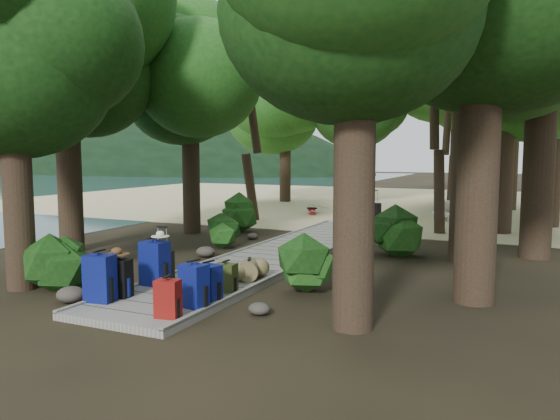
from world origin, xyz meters
The scene contains 49 objects.
ground centered at (0.00, 0.00, 0.00)m, with size 120.00×120.00×0.00m, color #2D2516.
sand_beach centered at (0.00, 16.00, 0.01)m, with size 40.00×22.00×0.02m, color #C2B783.
water_bay centered at (-32.00, 25.00, 0.00)m, with size 50.00×60.00×0.02m, color #26474F.
distant_hill centered at (-40.00, 48.00, 0.00)m, with size 32.00×16.00×12.00m, color black.
boardwalk centered at (0.00, 1.00, 0.06)m, with size 2.00×12.00×0.12m, color gray.
backpack_left_a centered at (-0.79, -4.23, 0.54)m, with size 0.44×0.31×0.83m, color #0B0C77, non-canonical shape.
backpack_left_b centered at (-0.71, -3.87, 0.47)m, with size 0.37×0.27×0.69m, color black, non-canonical shape.
backpack_left_c centered at (-0.68, -2.98, 0.56)m, with size 0.47×0.34×0.87m, color #0B0C77, non-canonical shape.
backpack_right_a centered at (0.70, -4.48, 0.43)m, with size 0.34×0.24×0.61m, color maroon, non-canonical shape.
backpack_right_b centered at (0.74, -3.88, 0.49)m, with size 0.41×0.29×0.74m, color #0B0C77, non-canonical shape.
backpack_right_c centered at (0.74, -3.44, 0.44)m, with size 0.37×0.27×0.64m, color #0B0C77, non-canonical shape.
backpack_right_d centered at (0.70, -2.83, 0.39)m, with size 0.35×0.25×0.53m, color #3B431C, non-canonical shape.
duffel_right_khaki centered at (0.65, -1.89, 0.30)m, with size 0.37×0.55×0.37m, color olive, non-canonical shape.
suitcase_on_boardwalk centered at (-0.65, -2.78, 0.41)m, with size 0.38×0.21×0.58m, color black, non-canonical shape.
lone_suitcase_on_sand centered at (0.41, 7.99, 0.37)m, with size 0.45×0.25×0.70m, color black, non-canonical shape.
hat_brown centered at (-0.78, -3.83, 0.87)m, with size 0.41×0.41×0.12m, color #51351E, non-canonical shape.
hat_white centered at (-0.59, -2.91, 1.05)m, with size 0.32×0.32×0.11m, color silver, non-canonical shape.
kayak centered at (-2.65, 9.83, 0.18)m, with size 0.69×3.13×0.31m, color #B60F14.
sun_lounger centered at (2.49, 9.96, 0.35)m, with size 0.67×2.06×0.67m, color silver, non-canonical shape.
tree_right_a centered at (3.15, -3.49, 4.11)m, with size 4.94×4.94×8.23m, color black, non-canonical shape.
tree_right_b centered at (4.58, -1.33, 4.76)m, with size 5.33×5.33×9.52m, color black, non-canonical shape.
tree_right_c centered at (4.05, 2.16, 5.00)m, with size 5.78×5.78×10.01m, color black, non-canonical shape.
tree_right_d centered at (5.53, 3.34, 5.03)m, with size 5.49×5.49×10.07m, color black, non-canonical shape.
tree_right_e centered at (4.59, 7.23, 4.54)m, with size 5.04×5.04×9.08m, color black, non-canonical shape.
tree_right_f centered at (6.00, 9.46, 4.43)m, with size 4.97×4.97×8.87m, color black, non-canonical shape.
tree_left_a centered at (-3.02, -3.83, 3.72)m, with size 4.46×4.46×7.44m, color black, non-canonical shape.
tree_left_b centered at (-5.14, -0.53, 4.30)m, with size 4.78×4.78×8.61m, color black, non-canonical shape.
tree_left_c centered at (-4.17, 3.42, 3.84)m, with size 4.41×4.41×7.68m, color black, non-canonical shape.
tree_back_a centered at (-1.93, 14.59, 4.08)m, with size 4.72×4.72×8.17m, color black, non-canonical shape.
tree_back_b centered at (2.18, 16.69, 5.47)m, with size 6.12×6.12×10.94m, color black, non-canonical shape.
tree_back_c centered at (4.54, 14.81, 4.82)m, with size 5.36×5.36×9.65m, color black, non-canonical shape.
tree_back_d centered at (-5.92, 14.46, 4.04)m, with size 4.85×4.85×8.08m, color black, non-canonical shape.
palm_right_a centered at (3.03, 6.70, 3.86)m, with size 4.53×4.53×7.71m, color #164012, non-canonical shape.
palm_right_b centered at (4.55, 10.96, 4.49)m, with size 4.65×4.65×8.98m, color #164012, non-canonical shape.
palm_right_c centered at (2.75, 12.07, 3.58)m, with size 4.50×4.50×7.15m, color #164012, non-canonical shape.
palm_left_a centered at (-4.06, 6.93, 3.69)m, with size 4.63×4.63×7.37m, color #164012, non-canonical shape.
rock_left_a centered at (-1.48, -4.16, 0.14)m, with size 0.50×0.45×0.27m, color #4C473F, non-canonical shape.
rock_left_b centered at (-2.67, -2.16, 0.09)m, with size 0.32×0.29×0.18m, color #4C473F, non-canonical shape.
rock_left_c centered at (-1.60, 0.16, 0.13)m, with size 0.47×0.42×0.26m, color #4C473F, non-canonical shape.
rock_left_d centered at (-1.84, 3.03, 0.09)m, with size 0.33×0.30×0.18m, color #4C473F, non-canonical shape.
rock_right_a centered at (1.66, -3.47, 0.10)m, with size 0.35×0.31×0.19m, color #4C473F, non-canonical shape.
rock_right_b centered at (2.47, -1.38, 0.14)m, with size 0.49×0.44×0.27m, color #4C473F, non-canonical shape.
rock_right_c centered at (1.66, 1.50, 0.08)m, with size 0.29×0.26×0.16m, color #4C473F, non-canonical shape.
shrub_left_a centered at (-2.32, -3.49, 0.48)m, with size 1.08×1.08×0.97m, color #164A16, non-canonical shape.
shrub_left_b centered at (-1.89, 1.50, 0.43)m, with size 0.96×0.96×0.86m, color #164A16, non-canonical shape.
shrub_left_c centered at (-2.96, 4.40, 0.60)m, with size 1.33×1.33×1.19m, color #164A16, non-canonical shape.
shrub_right_a centered at (1.98, -2.06, 0.50)m, with size 1.12×1.12×1.01m, color #164A16, non-canonical shape.
shrub_right_b centered at (2.41, 2.44, 0.59)m, with size 1.30×1.30×1.17m, color #164A16, non-canonical shape.
shrub_right_c centered at (1.76, 5.70, 0.37)m, with size 0.81×0.81×0.73m, color #164A16, non-canonical shape.
Camera 1 is at (5.35, -10.75, 2.48)m, focal length 35.00 mm.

